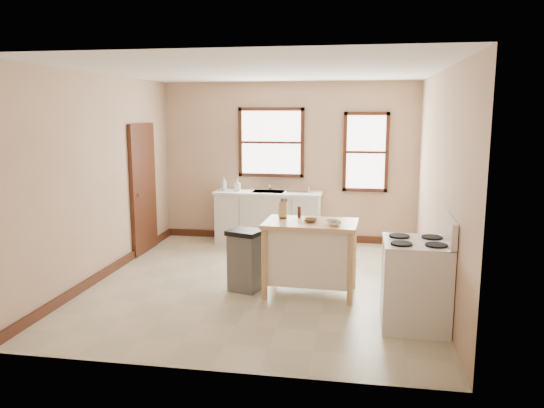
{
  "coord_description": "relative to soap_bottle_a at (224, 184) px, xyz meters",
  "views": [
    {
      "loc": [
        1.3,
        -6.76,
        2.3
      ],
      "look_at": [
        0.07,
        0.4,
        1.02
      ],
      "focal_mm": 35.0,
      "sensor_mm": 36.0,
      "label": 1
    }
  ],
  "objects": [
    {
      "name": "window_side",
      "position": [
        2.44,
        0.31,
        0.56
      ],
      "size": [
        0.77,
        0.06,
        1.37
      ],
      "primitive_type": null,
      "color": "black",
      "rests_on": "wall_back"
    },
    {
      "name": "wall_left",
      "position": [
        -1.16,
        -2.17,
        0.36
      ],
      "size": [
        0.04,
        5.0,
        2.8
      ],
      "primitive_type": "cube",
      "color": "tan",
      "rests_on": "ground"
    },
    {
      "name": "bowl_a",
      "position": [
        1.77,
        -2.51,
        -0.08
      ],
      "size": [
        0.21,
        0.21,
        0.04
      ],
      "primitive_type": "imported",
      "rotation": [
        0.0,
        0.0,
        -0.21
      ],
      "color": "brown",
      "rests_on": "kitchen_island"
    },
    {
      "name": "bowl_c",
      "position": [
        2.07,
        -2.66,
        -0.07
      ],
      "size": [
        0.19,
        0.19,
        0.05
      ],
      "primitive_type": "imported",
      "rotation": [
        0.0,
        0.0,
        -0.19
      ],
      "color": "white",
      "rests_on": "kitchen_island"
    },
    {
      "name": "floor",
      "position": [
        1.09,
        -2.17,
        -1.04
      ],
      "size": [
        5.0,
        5.0,
        0.0
      ],
      "primitive_type": "plane",
      "color": "#B5AE8F",
      "rests_on": "ground"
    },
    {
      "name": "bowl_b",
      "position": [
        2.05,
        -2.53,
        -0.08
      ],
      "size": [
        0.21,
        0.21,
        0.04
      ],
      "primitive_type": "imported",
      "rotation": [
        0.0,
        0.0,
        0.76
      ],
      "color": "brown",
      "rests_on": "kitchen_island"
    },
    {
      "name": "ceiling",
      "position": [
        1.09,
        -2.17,
        1.76
      ],
      "size": [
        5.0,
        5.0,
        0.0
      ],
      "primitive_type": "plane",
      "rotation": [
        3.14,
        0.0,
        0.0
      ],
      "color": "white",
      "rests_on": "ground"
    },
    {
      "name": "wall_right",
      "position": [
        3.34,
        -2.17,
        0.36
      ],
      "size": [
        0.04,
        5.0,
        2.8
      ],
      "primitive_type": "cube",
      "color": "tan",
      "rests_on": "ground"
    },
    {
      "name": "dish_rack",
      "position": [
        1.32,
        0.03,
        -0.07
      ],
      "size": [
        0.42,
        0.33,
        0.1
      ],
      "primitive_type": null,
      "rotation": [
        0.0,
        0.0,
        0.07
      ],
      "color": "silver",
      "rests_on": "sink_counter"
    },
    {
      "name": "door_left",
      "position": [
        -1.12,
        -0.87,
        0.01
      ],
      "size": [
        0.06,
        0.9,
        2.1
      ],
      "primitive_type": "cube",
      "color": "black",
      "rests_on": "ground"
    },
    {
      "name": "knife_block",
      "position": [
        1.4,
        -2.32,
        -0.0
      ],
      "size": [
        0.1,
        0.1,
        0.2
      ],
      "primitive_type": null,
      "rotation": [
        0.0,
        0.0,
        0.03
      ],
      "color": "#DAB072",
      "rests_on": "kitchen_island"
    },
    {
      "name": "faucet",
      "position": [
        0.79,
        0.21,
        -0.01
      ],
      "size": [
        0.03,
        0.03,
        0.22
      ],
      "primitive_type": "cylinder",
      "color": "silver",
      "rests_on": "sink_counter"
    },
    {
      "name": "soap_bottle_b",
      "position": [
        0.24,
        -0.01,
        -0.02
      ],
      "size": [
        0.1,
        0.1,
        0.21
      ],
      "primitive_type": "imported",
      "rotation": [
        0.0,
        0.0,
        0.03
      ],
      "color": "#B2B2B2",
      "rests_on": "sink_counter"
    },
    {
      "name": "kitchen_island",
      "position": [
        1.77,
        -2.48,
        -0.57
      ],
      "size": [
        1.17,
        0.77,
        0.94
      ],
      "primitive_type": null,
      "rotation": [
        0.0,
        0.0,
        -0.04
      ],
      "color": "tan",
      "rests_on": "ground"
    },
    {
      "name": "baseboard_left",
      "position": [
        -1.13,
        -2.17,
        -0.98
      ],
      "size": [
        0.04,
        5.0,
        0.12
      ],
      "primitive_type": "cube",
      "color": "black",
      "rests_on": "ground"
    },
    {
      "name": "gas_stove",
      "position": [
        2.98,
        -3.29,
        -0.44
      ],
      "size": [
        0.75,
        0.76,
        1.21
      ],
      "primitive_type": null,
      "color": "white",
      "rests_on": "ground"
    },
    {
      "name": "sink_counter",
      "position": [
        0.79,
        0.03,
        -0.58
      ],
      "size": [
        1.86,
        0.62,
        0.92
      ],
      "primitive_type": null,
      "color": "silver",
      "rests_on": "ground"
    },
    {
      "name": "baseboard_back",
      "position": [
        1.09,
        0.3,
        -0.98
      ],
      "size": [
        4.5,
        0.04,
        0.12
      ],
      "primitive_type": "cube",
      "color": "black",
      "rests_on": "ground"
    },
    {
      "name": "window_main",
      "position": [
        0.79,
        0.31,
        0.71
      ],
      "size": [
        1.17,
        0.06,
        1.22
      ],
      "primitive_type": null,
      "color": "black",
      "rests_on": "wall_back"
    },
    {
      "name": "wall_back",
      "position": [
        1.09,
        0.33,
        0.36
      ],
      "size": [
        4.5,
        0.04,
        2.8
      ],
      "primitive_type": "cube",
      "color": "tan",
      "rests_on": "ground"
    },
    {
      "name": "trash_bin",
      "position": [
        0.93,
        -2.49,
        -0.64
      ],
      "size": [
        0.5,
        0.46,
        0.8
      ],
      "primitive_type": null,
      "rotation": [
        0.0,
        0.0,
        -0.32
      ],
      "color": "#5B5A59",
      "rests_on": "ground"
    },
    {
      "name": "pepper_grinder",
      "position": [
        1.6,
        -2.26,
        -0.03
      ],
      "size": [
        0.05,
        0.05,
        0.15
      ],
      "primitive_type": "cylinder",
      "rotation": [
        0.0,
        0.0,
        -0.15
      ],
      "color": "#3B1910",
      "rests_on": "kitchen_island"
    },
    {
      "name": "soap_bottle_a",
      "position": [
        0.0,
        0.0,
        0.0
      ],
      "size": [
        0.12,
        0.12,
        0.24
      ],
      "primitive_type": "imported",
      "rotation": [
        0.0,
        0.0,
        -0.37
      ],
      "color": "#B2B2B2",
      "rests_on": "sink_counter"
    }
  ]
}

